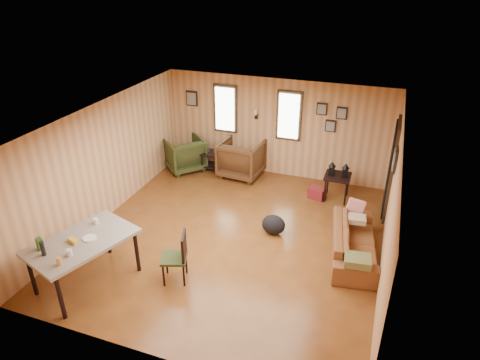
# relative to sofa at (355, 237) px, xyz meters

# --- Properties ---
(room) EXTENTS (5.54, 6.04, 2.44)m
(room) POSITION_rel_sofa_xyz_m (-2.08, 0.06, 0.83)
(room) COLOR brown
(room) RESTS_ON ground
(sofa) EXTENTS (0.84, 2.00, 0.76)m
(sofa) POSITION_rel_sofa_xyz_m (0.00, 0.00, 0.00)
(sofa) COLOR brown
(sofa) RESTS_ON ground
(recliner_brown) EXTENTS (1.04, 0.99, 1.01)m
(recliner_brown) POSITION_rel_sofa_xyz_m (-2.99, 2.38, 0.12)
(recliner_brown) COLOR #4C2E17
(recliner_brown) RESTS_ON ground
(recliner_green) EXTENTS (1.21, 1.22, 0.92)m
(recliner_green) POSITION_rel_sofa_xyz_m (-4.48, 2.22, 0.08)
(recliner_green) COLOR #333A1A
(recliner_green) RESTS_ON ground
(end_table) EXTENTS (0.51, 0.47, 0.63)m
(end_table) POSITION_rel_sofa_xyz_m (-3.78, 2.36, -0.03)
(end_table) COLOR black
(end_table) RESTS_ON ground
(side_table) EXTENTS (0.57, 0.57, 0.89)m
(side_table) POSITION_rel_sofa_xyz_m (-0.61, 1.98, 0.23)
(side_table) COLOR black
(side_table) RESTS_ON ground
(cooler) EXTENTS (0.41, 0.34, 0.26)m
(cooler) POSITION_rel_sofa_xyz_m (-1.01, 1.86, -0.25)
(cooler) COLOR maroon
(cooler) RESTS_ON ground
(backpack) EXTENTS (0.47, 0.35, 0.40)m
(backpack) POSITION_rel_sofa_xyz_m (-1.55, 0.17, -0.18)
(backpack) COLOR black
(backpack) RESTS_ON ground
(sofa_pillows) EXTENTS (0.63, 1.81, 0.37)m
(sofa_pillows) POSITION_rel_sofa_xyz_m (0.03, -0.11, 0.13)
(sofa_pillows) COLOR brown
(sofa_pillows) RESTS_ON sofa
(dining_table) EXTENTS (1.45, 1.86, 1.07)m
(dining_table) POSITION_rel_sofa_xyz_m (-4.06, -2.26, 0.38)
(dining_table) COLOR gray
(dining_table) RESTS_ON ground
(dining_chair) EXTENTS (0.52, 0.52, 0.91)m
(dining_chair) POSITION_rel_sofa_xyz_m (-2.66, -1.68, 0.13)
(dining_chair) COLOR #333A1A
(dining_chair) RESTS_ON ground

